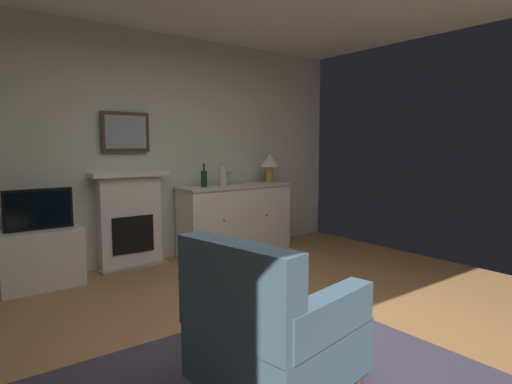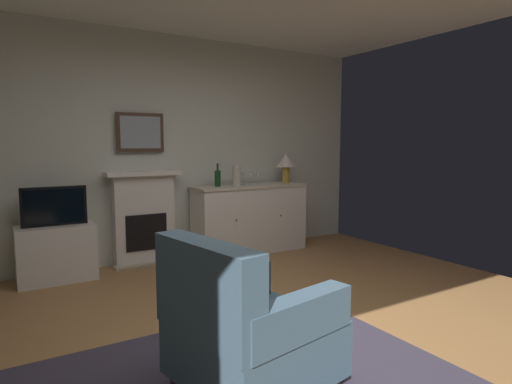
{
  "view_description": "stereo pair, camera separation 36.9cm",
  "coord_description": "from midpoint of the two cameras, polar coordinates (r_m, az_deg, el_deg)",
  "views": [
    {
      "loc": [
        -2.12,
        -2.27,
        1.41
      ],
      "look_at": [
        0.09,
        0.66,
        1.0
      ],
      "focal_mm": 30.02,
      "sensor_mm": 36.0,
      "label": 1
    },
    {
      "loc": [
        -1.82,
        -2.48,
        1.41
      ],
      "look_at": [
        0.09,
        0.66,
        1.0
      ],
      "focal_mm": 30.02,
      "sensor_mm": 36.0,
      "label": 2
    }
  ],
  "objects": [
    {
      "name": "ground_plane",
      "position": [
        3.41,
        7.95,
        -19.02
      ],
      "size": [
        5.59,
        5.25,
        0.1
      ],
      "primitive_type": "cube",
      "color": "#9E7042",
      "rests_on": "ground"
    },
    {
      "name": "wall_rear",
      "position": [
        5.34,
        -9.79,
        5.74
      ],
      "size": [
        5.59,
        0.06,
        2.72
      ],
      "primitive_type": "cube",
      "color": "silver",
      "rests_on": "ground_plane"
    },
    {
      "name": "fireplace_unit",
      "position": [
        5.17,
        -12.74,
        -3.38
      ],
      "size": [
        0.87,
        0.3,
        1.1
      ],
      "color": "white",
      "rests_on": "ground_plane"
    },
    {
      "name": "framed_picture",
      "position": [
        5.15,
        -13.18,
        7.74
      ],
      "size": [
        0.55,
        0.04,
        0.45
      ],
      "color": "#473323"
    },
    {
      "name": "sideboard_cabinet",
      "position": [
        5.61,
        1.07,
        -3.55
      ],
      "size": [
        1.53,
        0.49,
        0.89
      ],
      "color": "white",
      "rests_on": "ground_plane"
    },
    {
      "name": "table_lamp",
      "position": [
        5.86,
        5.81,
        3.93
      ],
      "size": [
        0.26,
        0.26,
        0.4
      ],
      "color": "#B79338",
      "rests_on": "sideboard_cabinet"
    },
    {
      "name": "wine_bottle",
      "position": [
        5.34,
        -3.17,
        1.88
      ],
      "size": [
        0.08,
        0.08,
        0.29
      ],
      "color": "#193F1E",
      "rests_on": "sideboard_cabinet"
    },
    {
      "name": "wine_glass_left",
      "position": [
        5.52,
        0.27,
        2.18
      ],
      "size": [
        0.07,
        0.07,
        0.16
      ],
      "color": "silver",
      "rests_on": "sideboard_cabinet"
    },
    {
      "name": "wine_glass_center",
      "position": [
        5.59,
        1.19,
        2.23
      ],
      "size": [
        0.07,
        0.07,
        0.16
      ],
      "color": "silver",
      "rests_on": "sideboard_cabinet"
    },
    {
      "name": "wine_glass_right",
      "position": [
        5.65,
        2.15,
        2.27
      ],
      "size": [
        0.07,
        0.07,
        0.16
      ],
      "color": "silver",
      "rests_on": "sideboard_cabinet"
    },
    {
      "name": "vase_decorative",
      "position": [
        5.38,
        -0.65,
        2.26
      ],
      "size": [
        0.11,
        0.11,
        0.28
      ],
      "color": "beige",
      "rests_on": "sideboard_cabinet"
    },
    {
      "name": "tv_cabinet",
      "position": [
        4.85,
        -23.11,
        -7.49
      ],
      "size": [
        0.75,
        0.42,
        0.58
      ],
      "color": "white",
      "rests_on": "ground_plane"
    },
    {
      "name": "tv_set",
      "position": [
        4.74,
        -23.32,
        -1.77
      ],
      "size": [
        0.62,
        0.07,
        0.4
      ],
      "color": "black",
      "rests_on": "tv_cabinet"
    },
    {
      "name": "armchair",
      "position": [
        2.5,
        3.11,
        -17.92
      ],
      "size": [
        0.93,
        0.89,
        0.92
      ],
      "color": "#3F596B",
      "rests_on": "ground_plane"
    }
  ]
}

